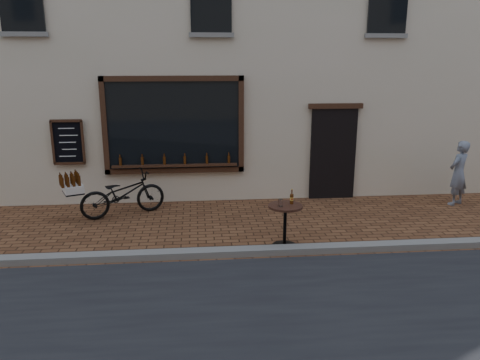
{
  "coord_description": "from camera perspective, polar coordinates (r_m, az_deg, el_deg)",
  "views": [
    {
      "loc": [
        -1.39,
        -7.39,
        3.36
      ],
      "look_at": [
        -0.58,
        1.2,
        1.1
      ],
      "focal_mm": 35.0,
      "sensor_mm": 36.0,
      "label": 1
    }
  ],
  "objects": [
    {
      "name": "pedestrian",
      "position": [
        12.01,
        25.08,
        0.77
      ],
      "size": [
        0.66,
        0.6,
        1.52
      ],
      "primitive_type": "imported",
      "rotation": [
        0.0,
        0.0,
        3.69
      ],
      "color": "slate",
      "rests_on": "ground"
    },
    {
      "name": "ground",
      "position": [
        8.23,
        4.86,
        -9.46
      ],
      "size": [
        90.0,
        90.0,
        0.0
      ],
      "primitive_type": "plane",
      "color": "#522F1A",
      "rests_on": "ground"
    },
    {
      "name": "cargo_bicycle",
      "position": [
        10.5,
        -14.3,
        -1.61
      ],
      "size": [
        2.19,
        1.39,
        1.04
      ],
      "rotation": [
        0.0,
        0.0,
        1.98
      ],
      "color": "black",
      "rests_on": "ground"
    },
    {
      "name": "kerb",
      "position": [
        8.39,
        4.63,
        -8.53
      ],
      "size": [
        90.0,
        0.25,
        0.12
      ],
      "primitive_type": "cube",
      "color": "slate",
      "rests_on": "ground"
    },
    {
      "name": "bistro_table",
      "position": [
        8.51,
        5.54,
        -4.53
      ],
      "size": [
        0.62,
        0.62,
        1.07
      ],
      "color": "black",
      "rests_on": "ground"
    }
  ]
}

